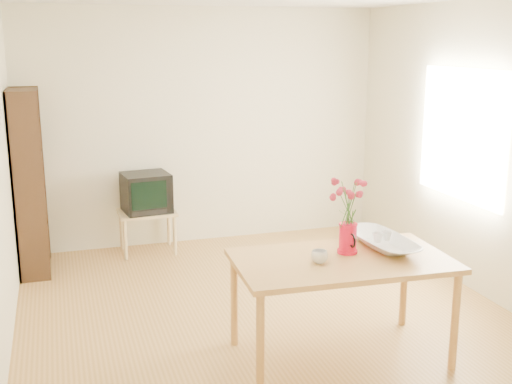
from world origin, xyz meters
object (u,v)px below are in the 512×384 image
object	(u,v)px
table	(342,268)
television	(146,192)
mug	(319,257)
bowl	(383,217)
pitcher	(348,239)

from	to	relation	value
table	television	size ratio (longest dim) A/B	2.98
table	mug	size ratio (longest dim) A/B	13.66
table	bowl	world-z (taller)	bowl
table	television	world-z (taller)	television
table	mug	distance (m)	0.23
bowl	television	size ratio (longest dim) A/B	0.95
pitcher	television	xyz separation A→B (m)	(-1.07, 2.69, -0.18)
bowl	pitcher	bearing A→B (deg)	-171.97
television	bowl	bearing A→B (deg)	-69.01
mug	television	bearing A→B (deg)	-112.60
table	bowl	distance (m)	0.52
table	television	distance (m)	2.96
pitcher	bowl	world-z (taller)	bowl
pitcher	bowl	bearing A→B (deg)	10.24
bowl	table	bearing A→B (deg)	-159.98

